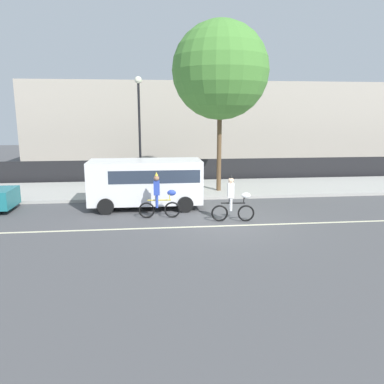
% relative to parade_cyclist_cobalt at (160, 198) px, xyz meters
% --- Properties ---
extents(ground_plane, '(80.00, 80.00, 0.00)m').
position_rel_parade_cyclist_cobalt_xyz_m(ground_plane, '(2.60, -0.92, -0.84)').
color(ground_plane, '#4C4C4F').
extents(road_centre_line, '(36.00, 0.14, 0.01)m').
position_rel_parade_cyclist_cobalt_xyz_m(road_centre_line, '(2.60, -1.42, -0.84)').
color(road_centre_line, beige).
rests_on(road_centre_line, ground).
extents(sidewalk_curb, '(60.00, 5.00, 0.15)m').
position_rel_parade_cyclist_cobalt_xyz_m(sidewalk_curb, '(2.60, 5.58, -0.77)').
color(sidewalk_curb, '#ADAAA3').
rests_on(sidewalk_curb, ground).
extents(fence_line, '(40.00, 0.08, 1.40)m').
position_rel_parade_cyclist_cobalt_xyz_m(fence_line, '(2.60, 8.48, -0.14)').
color(fence_line, black).
rests_on(fence_line, ground).
extents(building_backdrop, '(28.00, 8.00, 6.60)m').
position_rel_parade_cyclist_cobalt_xyz_m(building_backdrop, '(4.27, 17.08, 2.46)').
color(building_backdrop, '#B2A899').
rests_on(building_backdrop, ground).
extents(parade_cyclist_cobalt, '(1.72, 0.50, 1.92)m').
position_rel_parade_cyclist_cobalt_xyz_m(parade_cyclist_cobalt, '(0.00, 0.00, 0.00)').
color(parade_cyclist_cobalt, black).
rests_on(parade_cyclist_cobalt, ground).
extents(parade_cyclist_zebra, '(1.72, 0.50, 1.92)m').
position_rel_parade_cyclist_cobalt_xyz_m(parade_cyclist_zebra, '(2.89, -0.83, 0.00)').
color(parade_cyclist_zebra, black).
rests_on(parade_cyclist_zebra, ground).
extents(parked_van_white, '(5.00, 2.22, 2.18)m').
position_rel_parade_cyclist_cobalt_xyz_m(parked_van_white, '(-0.51, 1.78, 0.44)').
color(parked_van_white, white).
rests_on(parked_van_white, ground).
extents(street_lamp_post, '(0.36, 0.36, 5.86)m').
position_rel_parade_cyclist_cobalt_xyz_m(street_lamp_post, '(-0.86, 4.24, 3.15)').
color(street_lamp_post, black).
rests_on(street_lamp_post, sidewalk_curb).
extents(street_tree_near_lamp, '(4.93, 4.93, 8.67)m').
position_rel_parade_cyclist_cobalt_xyz_m(street_tree_near_lamp, '(3.28, 4.62, 5.51)').
color(street_tree_near_lamp, brown).
rests_on(street_tree_near_lamp, sidewalk_curb).
extents(pedestrian_onlooker, '(0.32, 0.20, 1.62)m').
position_rel_parade_cyclist_cobalt_xyz_m(pedestrian_onlooker, '(-0.15, 4.55, 0.17)').
color(pedestrian_onlooker, '#33333D').
rests_on(pedestrian_onlooker, sidewalk_curb).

